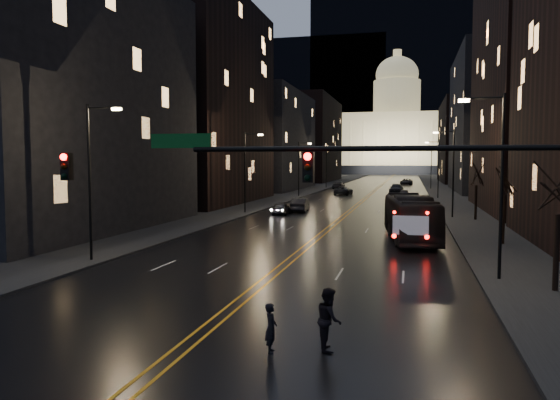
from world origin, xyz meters
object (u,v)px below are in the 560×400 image
Objects in this scene: bus at (410,218)px; pedestrian_b at (329,319)px; oncoming_car_b at (300,205)px; receding_car_a at (394,211)px; traffic_signal at (383,183)px; oncoming_car_a at (281,209)px; pedestrian_a at (271,328)px.

bus is 6.22× the size of pedestrian_b.
receding_car_a is (10.73, -4.31, -0.08)m from oncoming_car_b.
pedestrian_b is at bearing 98.63° from oncoming_car_b.
receding_car_a is at bearing 154.35° from oncoming_car_b.
oncoming_car_b is at bearing 156.59° from receding_car_a.
traffic_signal is at bearing -90.54° from receding_car_a.
traffic_signal is 4.34× the size of oncoming_car_a.
oncoming_car_b is at bearing -0.29° from pedestrian_a.
traffic_signal reaches higher than bus.
traffic_signal reaches higher than oncoming_car_a.
oncoming_car_b is 3.13× the size of pedestrian_a.
receding_car_a is 2.81× the size of pedestrian_a.
traffic_signal is 11.36× the size of pedestrian_a.
oncoming_car_b is at bearing -110.71° from oncoming_car_a.
oncoming_car_a is at bearing 68.21° from oncoming_car_b.
pedestrian_a is 1.80m from pedestrian_b.
oncoming_car_b is (-12.35, 20.54, -0.89)m from bus.
traffic_signal is 42.01m from oncoming_car_a.
oncoming_car_a is at bearing 122.46° from bus.
receding_car_a is at bearing 91.01° from traffic_signal.
traffic_signal is 3.63× the size of oncoming_car_b.
pedestrian_a is at bearing -147.81° from traffic_signal.
pedestrian_b is (9.92, -45.08, 0.18)m from oncoming_car_b.
pedestrian_b is at bearing 102.54° from oncoming_car_a.
bus is 2.81× the size of receding_car_a.
receding_car_a is at bearing -13.95° from pedestrian_a.
oncoming_car_b reaches higher than receding_car_a.
receding_car_a reaches higher than oncoming_car_a.
oncoming_car_a is 0.84× the size of oncoming_car_b.
pedestrian_a is at bearing 100.16° from oncoming_car_a.
oncoming_car_b is at bearing 104.64° from traffic_signal.
bus is 23.98m from oncoming_car_b.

